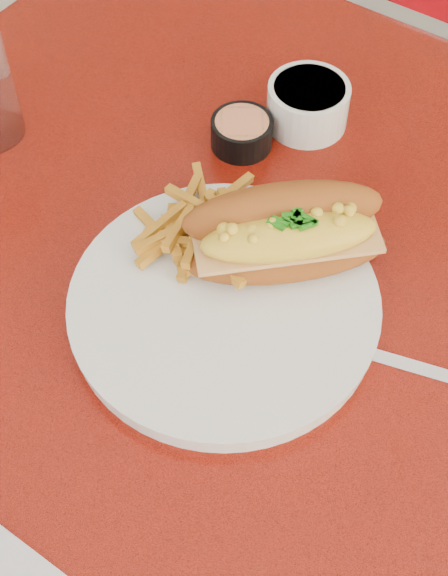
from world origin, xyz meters
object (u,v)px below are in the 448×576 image
Objects in this scene: mac_hoagie at (286,234)px; sauce_cup_left at (242,132)px; fork at (269,238)px; gravy_ramekin at (308,104)px; diner_table at (337,357)px; dinner_plate at (224,306)px.

sauce_cup_left is at bearing 92.96° from mac_hoagie.
fork is 0.20m from gravy_ramekin.
mac_hoagie is at bearing -43.20° from sauce_cup_left.
diner_table is 0.23m from mac_hoagie.
dinner_plate is 3.02× the size of gravy_ramekin.
sauce_cup_left is at bearing -119.53° from gravy_ramekin.
mac_hoagie reaches higher than fork.
diner_table is at bearing 54.78° from dinner_plate.
diner_table is 8.81× the size of fork.
dinner_plate is 0.09m from fork.
dinner_plate is 0.09m from mac_hoagie.
dinner_plate is (-0.08, -0.11, 0.17)m from diner_table.
dinner_plate reaches higher than diner_table.
fork is 1.15× the size of gravy_ramekin.
diner_table is 0.20m from fork.
mac_hoagie is 0.05m from fork.
fork is (-0.09, -0.03, 0.18)m from diner_table.
diner_table is at bearing -45.88° from gravy_ramekin.
sauce_cup_left is (-0.11, 0.11, -0.00)m from fork.
mac_hoagie is 1.67× the size of gravy_ramekin.
fork is at bearing 108.82° from mac_hoagie.
gravy_ramekin is at bearing 27.41° from fork.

